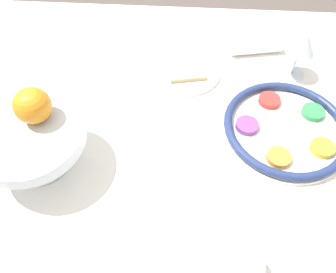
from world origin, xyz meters
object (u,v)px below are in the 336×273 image
at_px(cup_mid, 238,269).
at_px(seder_plate, 285,128).
at_px(napkin_roll, 256,47).
at_px(fruit_stand, 31,139).
at_px(orange_fruit, 32,106).
at_px(wine_glass, 303,44).
at_px(bread_plate, 186,70).

bearing_deg(cup_mid, seder_plate, -111.90).
height_order(napkin_roll, cup_mid, cup_mid).
height_order(fruit_stand, cup_mid, fruit_stand).
bearing_deg(napkin_roll, orange_fruit, 37.70).
height_order(orange_fruit, napkin_roll, orange_fruit).
height_order(wine_glass, orange_fruit, orange_fruit).
height_order(seder_plate, fruit_stand, fruit_stand).
height_order(fruit_stand, napkin_roll, fruit_stand).
bearing_deg(bread_plate, napkin_roll, -153.53).
relative_size(seder_plate, napkin_roll, 1.92).
distance_m(fruit_stand, bread_plate, 0.45).
relative_size(seder_plate, cup_mid, 3.80).
bearing_deg(bread_plate, seder_plate, 141.16).
distance_m(orange_fruit, cup_mid, 0.49).
xyz_separation_m(wine_glass, napkin_roll, (0.09, -0.09, -0.08)).
xyz_separation_m(seder_plate, napkin_roll, (0.04, -0.30, 0.01)).
bearing_deg(orange_fruit, napkin_roll, -142.30).
bearing_deg(bread_plate, orange_fruit, 43.86).
bearing_deg(seder_plate, bread_plate, -38.84).
bearing_deg(orange_fruit, cup_mid, 148.54).
height_order(wine_glass, napkin_roll, wine_glass).
xyz_separation_m(wine_glass, fruit_stand, (0.60, 0.33, -0.01)).
xyz_separation_m(fruit_stand, bread_plate, (-0.31, -0.32, -0.08)).
relative_size(fruit_stand, napkin_roll, 1.46).
xyz_separation_m(orange_fruit, cup_mid, (-0.40, 0.25, -0.12)).
bearing_deg(wine_glass, seder_plate, 76.61).
distance_m(fruit_stand, orange_fruit, 0.07).
xyz_separation_m(wine_glass, bread_plate, (0.29, 0.01, -0.09)).
relative_size(orange_fruit, napkin_roll, 0.48).
relative_size(bread_plate, napkin_roll, 1.28).
distance_m(seder_plate, cup_mid, 0.36).
bearing_deg(orange_fruit, bread_plate, -136.14).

